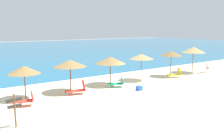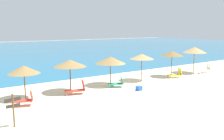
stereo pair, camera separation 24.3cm
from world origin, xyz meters
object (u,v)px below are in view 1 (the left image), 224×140
at_px(lounge_chair_4, 175,74).
at_px(lounge_chair_3, 117,83).
at_px(beach_umbrella_0, 24,70).
at_px(beach_umbrella_5, 193,50).
at_px(beach_umbrella_1, 70,63).
at_px(beach_umbrella_2, 110,60).
at_px(beach_umbrella_4, 171,53).
at_px(lounge_chair_1, 204,69).
at_px(cooler_box, 139,88).
at_px(wooden_signpost, 15,108).
at_px(lounge_chair_0, 25,100).
at_px(lounge_chair_2, 78,89).
at_px(beach_umbrella_3, 141,56).

bearing_deg(lounge_chair_4, lounge_chair_3, 111.56).
bearing_deg(beach_umbrella_0, beach_umbrella_5, -0.70).
xyz_separation_m(beach_umbrella_1, lounge_chair_3, (4.00, -0.75, -1.92)).
bearing_deg(beach_umbrella_2, beach_umbrella_4, -3.16).
xyz_separation_m(lounge_chair_1, cooler_box, (-11.27, -1.79, -0.26)).
relative_size(beach_umbrella_2, lounge_chair_3, 1.77).
height_order(beach_umbrella_4, lounge_chair_3, beach_umbrella_4).
bearing_deg(lounge_chair_1, wooden_signpost, 106.62).
bearing_deg(cooler_box, lounge_chair_4, 15.44).
relative_size(beach_umbrella_5, lounge_chair_0, 2.00).
bearing_deg(wooden_signpost, lounge_chair_2, 23.69).
bearing_deg(beach_umbrella_4, lounge_chair_0, -175.01).
bearing_deg(lounge_chair_4, lounge_chair_1, -67.36).
bearing_deg(lounge_chair_1, beach_umbrella_0, 93.70).
bearing_deg(lounge_chair_0, beach_umbrella_4, -65.24).
relative_size(beach_umbrella_1, lounge_chair_4, 1.65).
bearing_deg(lounge_chair_3, beach_umbrella_2, 32.98).
relative_size(beach_umbrella_0, beach_umbrella_4, 0.90).
distance_m(lounge_chair_1, cooler_box, 11.41).
height_order(beach_umbrella_2, lounge_chair_1, beach_umbrella_2).
relative_size(beach_umbrella_5, lounge_chair_3, 1.94).
relative_size(lounge_chair_2, lounge_chair_3, 1.07).
bearing_deg(lounge_chair_3, beach_umbrella_0, 112.31).
distance_m(beach_umbrella_1, beach_umbrella_5, 15.00).
relative_size(beach_umbrella_3, lounge_chair_2, 1.60).
distance_m(beach_umbrella_0, beach_umbrella_2, 7.41).
xyz_separation_m(beach_umbrella_2, beach_umbrella_5, (11.07, -0.34, 0.37)).
relative_size(beach_umbrella_0, lounge_chair_0, 1.65).
distance_m(beach_umbrella_3, lounge_chair_1, 8.89).
height_order(lounge_chair_1, lounge_chair_2, lounge_chair_2).
xyz_separation_m(beach_umbrella_3, lounge_chair_3, (-3.47, -0.85, -1.95)).
distance_m(beach_umbrella_5, lounge_chair_3, 11.24).
relative_size(beach_umbrella_3, lounge_chair_0, 1.76).
relative_size(beach_umbrella_4, lounge_chair_2, 1.67).
bearing_deg(beach_umbrella_1, beach_umbrella_0, 178.60).
bearing_deg(beach_umbrella_3, lounge_chair_4, -14.39).
bearing_deg(lounge_chair_1, lounge_chair_3, 95.93).
distance_m(beach_umbrella_0, lounge_chair_1, 19.68).
distance_m(beach_umbrella_3, lounge_chair_3, 4.07).
relative_size(beach_umbrella_4, lounge_chair_0, 1.84).
bearing_deg(beach_umbrella_4, lounge_chair_2, -176.61).
bearing_deg(beach_umbrella_3, beach_umbrella_0, -179.92).
height_order(beach_umbrella_1, beach_umbrella_4, beach_umbrella_4).
xyz_separation_m(beach_umbrella_0, cooler_box, (8.31, -2.74, -1.95)).
relative_size(beach_umbrella_4, wooden_signpost, 1.53).
height_order(beach_umbrella_2, wooden_signpost, beach_umbrella_2).
xyz_separation_m(beach_umbrella_0, lounge_chair_1, (19.58, -0.95, -1.70)).
relative_size(beach_umbrella_1, lounge_chair_3, 1.71).
relative_size(lounge_chair_0, cooler_box, 3.43).
height_order(lounge_chair_0, lounge_chair_4, lounge_chair_4).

